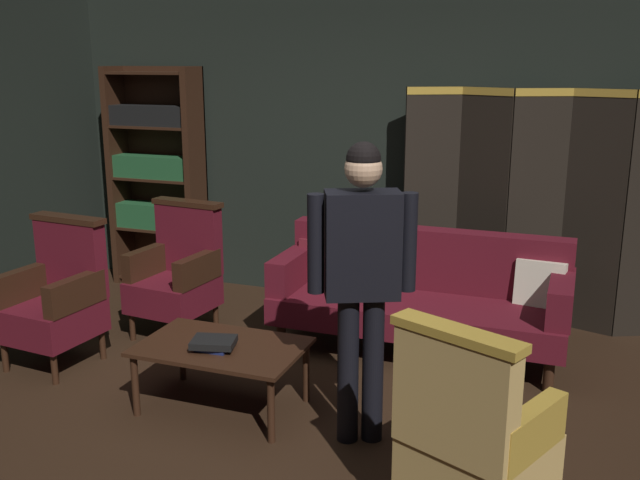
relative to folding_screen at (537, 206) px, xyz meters
The scene contains 12 objects.
ground_plane 2.79m from the folding_screen, 119.19° to the right, with size 10.00×10.00×0.00m, color black.
back_wall 1.35m from the folding_screen, behind, with size 7.20×0.10×2.80m, color black.
folding_screen is the anchor object (origin of this frame).
bookshelf 3.43m from the folding_screen, behind, with size 0.90×0.32×2.05m.
velvet_couch 1.23m from the folding_screen, 131.10° to the right, with size 2.12×0.78×0.88m.
coffee_table 2.81m from the folding_screen, 127.30° to the right, with size 1.00×0.64×0.42m.
armchair_gilt_accent 2.90m from the folding_screen, 90.81° to the right, with size 0.76×0.76×1.04m.
armchair_wing_left 3.68m from the folding_screen, 147.54° to the right, with size 0.63×0.62×1.04m.
armchair_wing_right 2.88m from the folding_screen, 155.73° to the right, with size 0.64×0.63×1.04m.
standing_figure 2.36m from the folding_screen, 108.57° to the right, with size 0.55×0.36×1.70m.
book_navy_cloth 2.86m from the folding_screen, 126.53° to the right, with size 0.19×0.15×0.03m, color navy.
book_black_cloth 2.85m from the folding_screen, 126.53° to the right, with size 0.26×0.19×0.04m, color black.
Camera 1 is at (1.60, -3.49, 2.12)m, focal length 40.08 mm.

